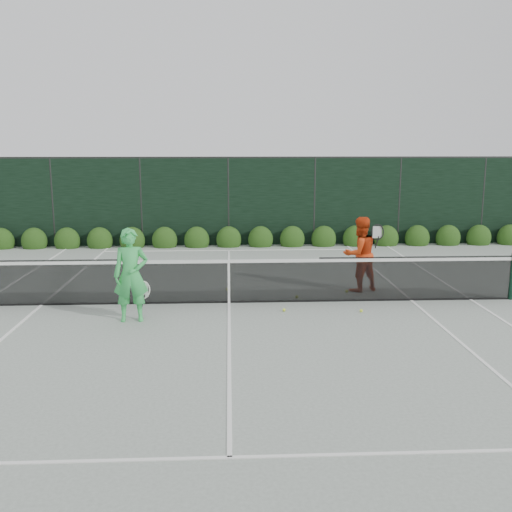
{
  "coord_description": "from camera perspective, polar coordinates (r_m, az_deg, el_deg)",
  "views": [
    {
      "loc": [
        0.02,
        -12.25,
        3.46
      ],
      "look_at": [
        0.62,
        0.3,
        1.0
      ],
      "focal_mm": 40.0,
      "sensor_mm": 36.0,
      "label": 1
    }
  ],
  "objects": [
    {
      "name": "ground",
      "position": [
        12.73,
        -2.71,
        -4.71
      ],
      "size": [
        80.0,
        80.0,
        0.0
      ],
      "primitive_type": "plane",
      "color": "gray",
      "rests_on": "ground"
    },
    {
      "name": "player_man",
      "position": [
        13.8,
        10.34,
        0.19
      ],
      "size": [
        1.05,
        0.94,
        1.79
      ],
      "rotation": [
        0.0,
        0.0,
        3.5
      ],
      "color": "red",
      "rests_on": "ground"
    },
    {
      "name": "tennis_balls",
      "position": [
        12.97,
        1.85,
        -4.25
      ],
      "size": [
        4.95,
        2.01,
        0.07
      ],
      "color": "#D2E833",
      "rests_on": "ground"
    },
    {
      "name": "court_lines",
      "position": [
        12.73,
        -2.71,
        -4.68
      ],
      "size": [
        11.03,
        23.83,
        0.01
      ],
      "color": "white",
      "rests_on": "ground"
    },
    {
      "name": "tennis_net",
      "position": [
        12.6,
        -2.85,
        -2.38
      ],
      "size": [
        12.9,
        0.1,
        1.07
      ],
      "color": "#103120",
      "rests_on": "ground"
    },
    {
      "name": "player_woman",
      "position": [
        11.51,
        -12.39,
        -1.89
      ],
      "size": [
        0.72,
        0.52,
        1.86
      ],
      "rotation": [
        0.0,
        0.0,
        0.11
      ],
      "color": "green",
      "rests_on": "ground"
    },
    {
      "name": "windscreen_fence",
      "position": [
        9.74,
        -2.78,
        -0.46
      ],
      "size": [
        32.0,
        21.07,
        3.06
      ],
      "color": "black",
      "rests_on": "ground"
    },
    {
      "name": "hedge_row",
      "position": [
        19.67,
        -2.74,
        1.63
      ],
      "size": [
        31.66,
        0.65,
        0.94
      ],
      "color": "#17350E",
      "rests_on": "ground"
    }
  ]
}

